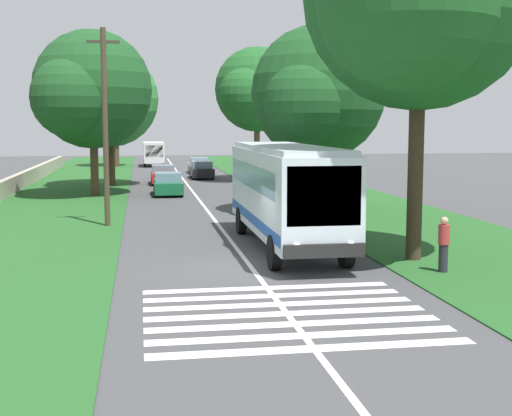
{
  "coord_description": "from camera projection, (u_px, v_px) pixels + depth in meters",
  "views": [
    {
      "loc": [
        -21.83,
        3.39,
        4.53
      ],
      "look_at": [
        2.41,
        -0.54,
        1.6
      ],
      "focal_mm": 49.98,
      "sensor_mm": 36.0,
      "label": 1
    }
  ],
  "objects": [
    {
      "name": "pedestrian",
      "position": [
        444.0,
        244.0,
        21.52
      ],
      "size": [
        0.34,
        0.34,
        1.69
      ],
      "color": "#26262D",
      "rests_on": "grass_verge_right"
    },
    {
      "name": "trailing_car_1",
      "position": [
        163.0,
        175.0,
        53.19
      ],
      "size": [
        4.3,
        1.78,
        1.43
      ],
      "color": "#B21E1E",
      "rests_on": "ground"
    },
    {
      "name": "roadside_tree_left_2",
      "position": [
        106.0,
        101.0,
        50.73
      ],
      "size": [
        8.21,
        6.98,
        9.67
      ],
      "color": "#4C3826",
      "rests_on": "grass_verge_left"
    },
    {
      "name": "trailing_car_2",
      "position": [
        202.0,
        170.0,
        58.64
      ],
      "size": [
        4.3,
        1.78,
        1.43
      ],
      "color": "black",
      "rests_on": "ground"
    },
    {
      "name": "trailing_car_3",
      "position": [
        199.0,
        166.0,
        64.72
      ],
      "size": [
        4.3,
        1.78,
        1.43
      ],
      "color": "silver",
      "rests_on": "ground"
    },
    {
      "name": "trailing_car_0",
      "position": [
        168.0,
        184.0,
        45.11
      ],
      "size": [
        4.3,
        1.78,
        1.43
      ],
      "color": "#145933",
      "rests_on": "ground"
    },
    {
      "name": "roadside_tree_right_2",
      "position": [
        314.0,
        97.0,
        35.32
      ],
      "size": [
        8.05,
        6.64,
        9.3
      ],
      "color": "brown",
      "rests_on": "grass_verge_right"
    },
    {
      "name": "grass_verge_left",
      "position": [
        45.0,
        213.0,
        35.87
      ],
      "size": [
        120.0,
        8.0,
        0.04
      ],
      "primitive_type": "cube",
      "color": "#235623",
      "rests_on": "ground"
    },
    {
      "name": "centre_line",
      "position": [
        207.0,
        210.0,
        37.17
      ],
      "size": [
        110.0,
        0.16,
        0.01
      ],
      "primitive_type": "cube",
      "color": "silver",
      "rests_on": "ground"
    },
    {
      "name": "roadside_tree_left_1",
      "position": [
        89.0,
        92.0,
        43.74
      ],
      "size": [
        8.67,
        7.3,
        10.21
      ],
      "color": "#4C3826",
      "rests_on": "grass_verge_left"
    },
    {
      "name": "ground",
      "position": [
        251.0,
        268.0,
        22.47
      ],
      "size": [
        160.0,
        160.0,
        0.0
      ],
      "primitive_type": "plane",
      "color": "#424244"
    },
    {
      "name": "roadside_tree_right_1",
      "position": [
        255.0,
        92.0,
        55.19
      ],
      "size": [
        7.69,
        6.57,
        10.38
      ],
      "color": "brown",
      "rests_on": "grass_verge_right"
    },
    {
      "name": "utility_pole",
      "position": [
        105.0,
        125.0,
        30.87
      ],
      "size": [
        0.24,
        1.4,
        8.56
      ],
      "color": "#473828",
      "rests_on": "grass_verge_left"
    },
    {
      "name": "trailing_minibus_0",
      "position": [
        154.0,
        151.0,
        75.37
      ],
      "size": [
        6.0,
        2.14,
        2.53
      ],
      "color": "silver",
      "rests_on": "ground"
    },
    {
      "name": "roadside_tree_left_0",
      "position": [
        114.0,
        96.0,
        73.46
      ],
      "size": [
        6.25,
        5.37,
        10.14
      ],
      "color": "#4C3826",
      "rests_on": "grass_verge_left"
    },
    {
      "name": "zebra_crossing",
      "position": [
        287.0,
        314.0,
        17.03
      ],
      "size": [
        5.85,
        6.8,
        0.01
      ],
      "color": "silver",
      "rests_on": "ground"
    },
    {
      "name": "grass_verge_right",
      "position": [
        358.0,
        207.0,
        38.48
      ],
      "size": [
        120.0,
        8.0,
        0.04
      ],
      "primitive_type": "cube",
      "color": "#235623",
      "rests_on": "ground"
    },
    {
      "name": "coach_bus",
      "position": [
        286.0,
        189.0,
        25.88
      ],
      "size": [
        11.16,
        2.62,
        3.73
      ],
      "color": "silver",
      "rests_on": "ground"
    }
  ]
}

